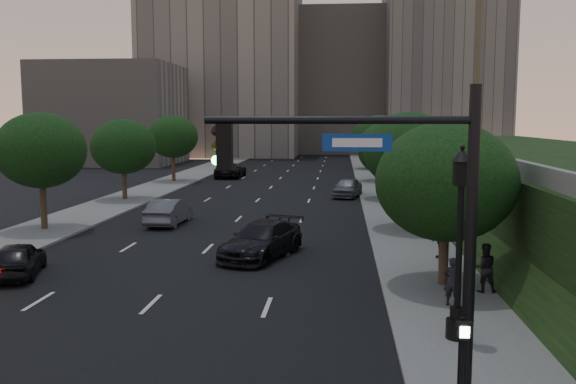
# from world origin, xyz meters

# --- Properties ---
(ground) EXTENTS (160.00, 160.00, 0.00)m
(ground) POSITION_xyz_m (0.00, 0.00, 0.00)
(ground) COLOR black
(ground) RESTS_ON ground
(road_surface) EXTENTS (16.00, 140.00, 0.02)m
(road_surface) POSITION_xyz_m (0.00, 30.00, 0.01)
(road_surface) COLOR black
(road_surface) RESTS_ON ground
(sidewalk_right) EXTENTS (4.50, 140.00, 0.15)m
(sidewalk_right) POSITION_xyz_m (10.25, 30.00, 0.07)
(sidewalk_right) COLOR slate
(sidewalk_right) RESTS_ON ground
(sidewalk_left) EXTENTS (4.50, 140.00, 0.15)m
(sidewalk_left) POSITION_xyz_m (-10.25, 30.00, 0.07)
(sidewalk_left) COLOR slate
(sidewalk_left) RESTS_ON ground
(embankment) EXTENTS (18.00, 90.00, 4.00)m
(embankment) POSITION_xyz_m (22.00, 28.00, 2.00)
(embankment) COLOR black
(embankment) RESTS_ON ground
(parapet_wall) EXTENTS (0.35, 90.00, 0.70)m
(parapet_wall) POSITION_xyz_m (13.50, 28.00, 4.35)
(parapet_wall) COLOR slate
(parapet_wall) RESTS_ON embankment
(office_block_left) EXTENTS (26.00, 20.00, 32.00)m
(office_block_left) POSITION_xyz_m (-14.00, 92.00, 16.00)
(office_block_left) COLOR gray
(office_block_left) RESTS_ON ground
(office_block_mid) EXTENTS (22.00, 18.00, 26.00)m
(office_block_mid) POSITION_xyz_m (6.00, 102.00, 13.00)
(office_block_mid) COLOR gray
(office_block_mid) RESTS_ON ground
(office_block_right) EXTENTS (20.00, 22.00, 36.00)m
(office_block_right) POSITION_xyz_m (24.00, 96.00, 18.00)
(office_block_right) COLOR slate
(office_block_right) RESTS_ON ground
(office_block_filler) EXTENTS (18.00, 16.00, 14.00)m
(office_block_filler) POSITION_xyz_m (-26.00, 70.00, 7.00)
(office_block_filler) COLOR gray
(office_block_filler) RESTS_ON ground
(tree_right_a) EXTENTS (5.20, 5.20, 6.24)m
(tree_right_a) POSITION_xyz_m (10.30, 8.00, 4.02)
(tree_right_a) COLOR #38281C
(tree_right_a) RESTS_ON ground
(tree_right_b) EXTENTS (5.20, 5.20, 6.74)m
(tree_right_b) POSITION_xyz_m (10.30, 20.00, 4.52)
(tree_right_b) COLOR #38281C
(tree_right_b) RESTS_ON ground
(tree_right_c) EXTENTS (5.20, 5.20, 6.24)m
(tree_right_c) POSITION_xyz_m (10.30, 33.00, 4.02)
(tree_right_c) COLOR #38281C
(tree_right_c) RESTS_ON ground
(tree_right_d) EXTENTS (5.20, 5.20, 6.74)m
(tree_right_d) POSITION_xyz_m (10.30, 47.00, 4.52)
(tree_right_d) COLOR #38281C
(tree_right_d) RESTS_ON ground
(tree_right_e) EXTENTS (5.20, 5.20, 6.24)m
(tree_right_e) POSITION_xyz_m (10.30, 62.00, 4.02)
(tree_right_e) COLOR #38281C
(tree_right_e) RESTS_ON ground
(tree_left_b) EXTENTS (5.00, 5.00, 6.71)m
(tree_left_b) POSITION_xyz_m (-10.30, 18.00, 4.58)
(tree_left_b) COLOR #38281C
(tree_left_b) RESTS_ON ground
(tree_left_c) EXTENTS (5.00, 5.00, 6.34)m
(tree_left_c) POSITION_xyz_m (-10.30, 31.00, 4.21)
(tree_left_c) COLOR #38281C
(tree_left_c) RESTS_ON ground
(tree_left_d) EXTENTS (5.00, 5.00, 6.71)m
(tree_left_d) POSITION_xyz_m (-10.30, 45.00, 4.58)
(tree_left_d) COLOR #38281C
(tree_left_d) RESTS_ON ground
(traffic_signal_mast) EXTENTS (5.68, 0.56, 7.00)m
(traffic_signal_mast) POSITION_xyz_m (7.96, -2.43, 3.67)
(traffic_signal_mast) COLOR black
(traffic_signal_mast) RESTS_ON ground
(street_lamp) EXTENTS (0.64, 0.64, 5.62)m
(street_lamp) POSITION_xyz_m (9.74, 2.23, 2.63)
(street_lamp) COLOR black
(street_lamp) RESTS_ON ground
(pedestrian_signal) EXTENTS (0.30, 0.33, 2.50)m
(pedestrian_signal) POSITION_xyz_m (8.80, -3.15, 1.57)
(pedestrian_signal) COLOR black
(pedestrian_signal) RESTS_ON ground
(sedan_near_left) EXTENTS (2.78, 4.45, 1.41)m
(sedan_near_left) POSITION_xyz_m (-6.53, 8.28, 0.71)
(sedan_near_left) COLOR black
(sedan_near_left) RESTS_ON ground
(sedan_mid_left) EXTENTS (1.81, 4.85, 1.58)m
(sedan_mid_left) POSITION_xyz_m (-3.83, 20.73, 0.79)
(sedan_mid_left) COLOR #56575D
(sedan_mid_left) RESTS_ON ground
(sedan_far_left) EXTENTS (2.79, 5.82, 1.60)m
(sedan_far_left) POSITION_xyz_m (-5.43, 50.19, 0.80)
(sedan_far_left) COLOR black
(sedan_far_left) RESTS_ON ground
(sedan_near_right) EXTENTS (3.97, 6.03, 1.62)m
(sedan_near_right) POSITION_xyz_m (2.85, 12.48, 0.81)
(sedan_near_right) COLOR black
(sedan_near_right) RESTS_ON ground
(sedan_far_right) EXTENTS (2.81, 4.95, 1.59)m
(sedan_far_right) POSITION_xyz_m (7.00, 34.68, 0.79)
(sedan_far_right) COLOR slate
(sedan_far_right) RESTS_ON ground
(pedestrian_a) EXTENTS (0.70, 0.60, 1.64)m
(pedestrian_a) POSITION_xyz_m (10.16, 5.31, 0.97)
(pedestrian_a) COLOR black
(pedestrian_a) RESTS_ON sidewalk_right
(pedestrian_b) EXTENTS (0.90, 0.72, 1.78)m
(pedestrian_b) POSITION_xyz_m (11.59, 7.07, 1.04)
(pedestrian_b) COLOR black
(pedestrian_b) RESTS_ON sidewalk_right
(pedestrian_c) EXTENTS (1.07, 0.82, 1.70)m
(pedestrian_c) POSITION_xyz_m (10.96, 12.39, 1.00)
(pedestrian_c) COLOR black
(pedestrian_c) RESTS_ON sidewalk_right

